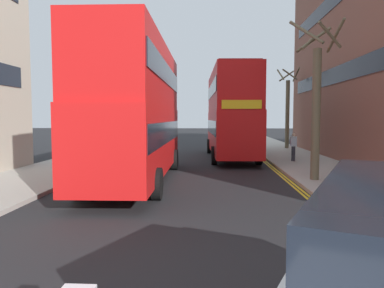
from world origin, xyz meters
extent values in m
cube|color=#ADA89E|center=(6.50, 16.00, 0.07)|extent=(4.00, 80.00, 0.14)
cube|color=#ADA89E|center=(-6.50, 16.00, 0.07)|extent=(4.00, 80.00, 0.14)
cube|color=yellow|center=(4.40, 14.00, 0.00)|extent=(0.10, 56.00, 0.01)
cube|color=yellow|center=(4.24, 14.00, 0.00)|extent=(0.10, 56.00, 0.01)
cube|color=red|center=(-1.93, 14.30, 1.74)|extent=(2.69, 10.84, 2.60)
cube|color=red|center=(-1.93, 14.30, 4.29)|extent=(2.63, 10.63, 2.50)
cube|color=black|center=(-1.93, 14.30, 2.04)|extent=(2.71, 10.41, 0.84)
cube|color=black|center=(-1.93, 14.30, 4.39)|extent=(2.70, 10.19, 0.80)
cube|color=yellow|center=(-2.02, 19.68, 3.29)|extent=(2.00, 0.09, 0.44)
cube|color=maroon|center=(-1.93, 14.30, 5.59)|extent=(2.42, 9.76, 0.10)
cylinder|color=black|center=(-3.24, 17.62, 0.52)|extent=(0.32, 1.05, 1.04)
cylinder|color=black|center=(-0.74, 17.67, 0.52)|extent=(0.32, 1.05, 1.04)
cylinder|color=black|center=(-3.12, 10.93, 0.52)|extent=(0.32, 1.05, 1.04)
cylinder|color=black|center=(-0.62, 10.97, 0.52)|extent=(0.32, 1.05, 1.04)
cube|color=red|center=(2.35, 23.20, 1.74)|extent=(3.01, 10.91, 2.60)
cube|color=red|center=(2.35, 23.20, 4.29)|extent=(2.95, 10.69, 2.50)
cube|color=black|center=(2.35, 23.20, 2.04)|extent=(3.02, 10.48, 0.84)
cube|color=black|center=(2.35, 23.20, 4.39)|extent=(3.00, 10.26, 0.80)
cube|color=yellow|center=(2.61, 17.82, 3.29)|extent=(2.00, 0.16, 0.44)
cube|color=maroon|center=(2.35, 23.20, 5.59)|extent=(2.71, 9.82, 0.10)
cylinder|color=black|center=(3.76, 19.91, 0.52)|extent=(0.35, 1.05, 1.04)
cylinder|color=black|center=(1.27, 19.79, 0.52)|extent=(0.35, 1.05, 1.04)
cylinder|color=black|center=(3.44, 26.60, 0.52)|extent=(0.35, 1.05, 1.04)
cylinder|color=black|center=(0.95, 26.48, 0.52)|extent=(0.35, 1.05, 1.04)
cylinder|color=#2D2D38|center=(5.83, 20.63, 0.56)|extent=(0.22, 0.22, 0.85)
cube|color=silver|center=(5.83, 20.63, 1.27)|extent=(0.34, 0.22, 0.56)
sphere|color=beige|center=(5.83, 20.63, 1.66)|extent=(0.20, 0.20, 0.20)
cylinder|color=#6B6047|center=(5.28, 14.34, 2.75)|extent=(0.34, 0.34, 5.21)
cylinder|color=#6B6047|center=(5.99, 14.42, 5.85)|extent=(0.28, 1.47, 1.08)
cylinder|color=#6B6047|center=(5.30, 15.02, 5.83)|extent=(1.42, 0.16, 1.04)
cylinder|color=#6B6047|center=(5.01, 14.67, 5.65)|extent=(0.78, 0.66, 0.69)
cylinder|color=#6B6047|center=(4.70, 13.85, 5.88)|extent=(1.10, 1.27, 1.14)
cylinder|color=#6B6047|center=(5.58, 13.82, 5.77)|extent=(1.13, 0.73, 0.92)
cylinder|color=#6B6047|center=(7.31, 29.60, 2.90)|extent=(0.32, 0.32, 5.51)
cylinder|color=#6B6047|center=(7.97, 29.69, 6.12)|extent=(0.30, 1.38, 1.01)
cylinder|color=#6B6047|center=(7.29, 30.19, 6.07)|extent=(1.23, 0.16, 0.91)
cylinder|color=#6B6047|center=(6.67, 29.46, 6.11)|extent=(0.40, 1.35, 1.00)
cylinder|color=#6B6047|center=(7.31, 29.01, 6.07)|extent=(1.23, 0.13, 0.91)
cube|color=black|center=(8.48, 18.89, 5.16)|extent=(0.04, 24.64, 1.00)
camera|label=1|loc=(1.11, -0.40, 2.63)|focal=33.88mm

